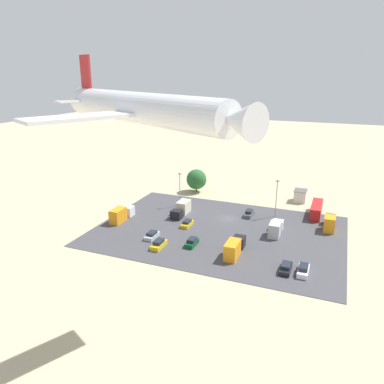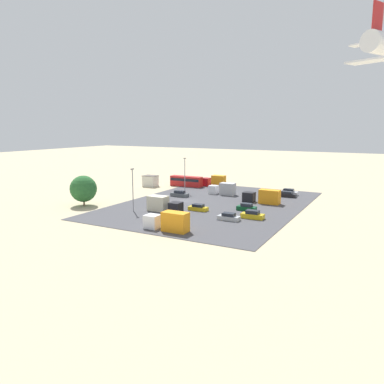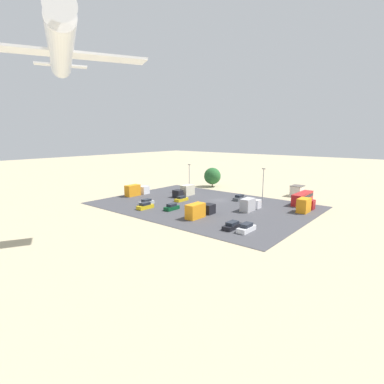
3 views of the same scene
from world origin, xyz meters
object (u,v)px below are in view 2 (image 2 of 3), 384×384
object	(u,v)px
parked_car_3	(247,208)
parked_truck_3	(224,189)
parked_car_2	(286,195)
parked_truck_1	(215,181)
parked_car_6	(289,192)
parked_truck_2	(163,204)
parked_truck_4	(169,222)
bus	(186,181)
shed_building	(150,181)
parked_car_0	(253,215)
parked_truck_0	(264,197)
parked_car_1	(180,194)
parked_car_4	(229,217)
parked_car_5	(198,208)

from	to	relation	value
parked_car_3	parked_truck_3	xyz separation A→B (m)	(-15.35, -12.18, 0.78)
parked_car_2	parked_truck_1	world-z (taller)	parked_truck_1
parked_car_6	parked_truck_2	xyz separation A→B (m)	(32.08, -18.76, 0.78)
parked_truck_1	parked_truck_4	distance (m)	49.57
bus	parked_truck_4	size ratio (longest dim) A/B	1.21
shed_building	parked_car_0	bearing A→B (deg)	59.77
parked_car_6	parked_truck_0	xyz separation A→B (m)	(13.64, -2.48, 0.83)
bus	parked_truck_1	world-z (taller)	parked_truck_1
parked_car_3	parked_truck_4	bearing A→B (deg)	-16.80
parked_car_1	parked_truck_3	distance (m)	12.00
parked_car_1	parked_truck_4	world-z (taller)	parked_truck_4
parked_car_0	parked_car_4	xyz separation A→B (m)	(3.50, -3.59, -0.09)
parked_car_5	parked_truck_2	bearing A→B (deg)	-56.89
shed_building	parked_car_2	bearing A→B (deg)	92.97
parked_car_2	parked_car_6	distance (m)	3.09
parked_truck_1	parked_truck_4	size ratio (longest dim) A/B	0.86
parked_truck_1	parked_truck_2	bearing A→B (deg)	-173.07
parked_car_6	parked_truck_3	bearing A→B (deg)	116.53
bus	parked_car_5	xyz separation A→B (m)	(27.79, 18.58, -1.04)
parked_truck_4	parked_truck_1	bearing A→B (deg)	15.73
bus	parked_car_2	distance (m)	31.37
parked_truck_4	parked_car_1	bearing A→B (deg)	27.01
shed_building	parked_truck_1	size ratio (longest dim) A/B	0.59
parked_car_0	parked_car_3	xyz separation A→B (m)	(-6.02, -3.46, -0.02)
parked_car_2	parked_truck_2	xyz separation A→B (m)	(29.00, -18.98, 0.85)
parked_truck_0	parked_truck_3	size ratio (longest dim) A/B	1.23
parked_car_4	parked_car_2	bearing A→B (deg)	-6.87
parked_truck_4	parked_car_5	bearing A→B (deg)	9.64
parked_car_5	parked_truck_2	world-z (taller)	parked_truck_2
parked_car_2	parked_car_5	distance (m)	27.89
parked_car_4	parked_car_5	size ratio (longest dim) A/B	1.01
parked_car_0	parked_truck_3	xyz separation A→B (m)	(-21.37, -15.64, 0.76)
shed_building	parked_truck_1	bearing A→B (deg)	116.04
parked_car_4	parked_truck_1	size ratio (longest dim) A/B	0.60
parked_car_3	parked_truck_0	size ratio (longest dim) A/B	0.47
bus	parked_car_0	bearing A→B (deg)	47.24
parked_car_3	parked_truck_1	xyz separation A→B (m)	(-26.43, -19.86, 0.91)
parked_car_0	parked_car_6	xyz separation A→B (m)	(-29.05, -0.25, -0.00)
parked_truck_2	bus	bearing A→B (deg)	-159.03
shed_building	parked_car_6	world-z (taller)	shed_building
parked_car_1	parked_truck_4	size ratio (longest dim) A/B	0.56
parked_car_5	parked_truck_3	bearing A→B (deg)	-171.65
parked_car_5	parked_truck_4	world-z (taller)	parked_truck_4
parked_truck_2	parked_car_2	bearing A→B (deg)	146.80
parked_truck_2	parked_truck_3	bearing A→B (deg)	172.13
parked_car_3	parked_truck_4	world-z (taller)	parked_truck_4
parked_car_3	parked_truck_3	size ratio (longest dim) A/B	0.58
parked_car_1	parked_truck_1	distance (m)	19.29
parked_car_4	parked_truck_1	bearing A→B (deg)	28.77
bus	parked_car_1	xyz separation A→B (m)	(15.68, 6.84, -0.98)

